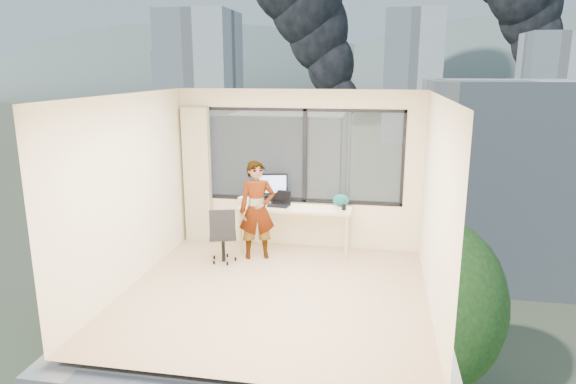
% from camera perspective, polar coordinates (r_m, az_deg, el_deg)
% --- Properties ---
extents(floor, '(4.00, 4.00, 0.01)m').
position_cam_1_polar(floor, '(6.93, -1.50, -11.24)').
color(floor, '#DAB98E').
rests_on(floor, ground).
extents(ceiling, '(4.00, 4.00, 0.01)m').
position_cam_1_polar(ceiling, '(6.29, -1.65, 10.78)').
color(ceiling, white).
rests_on(ceiling, ground).
extents(wall_front, '(4.00, 0.01, 2.60)m').
position_cam_1_polar(wall_front, '(4.64, -6.66, -6.85)').
color(wall_front, '#F6E2BE').
rests_on(wall_front, ground).
extents(wall_left, '(0.01, 4.00, 2.60)m').
position_cam_1_polar(wall_left, '(7.16, -17.44, -0.02)').
color(wall_left, '#F6E2BE').
rests_on(wall_left, ground).
extents(wall_right, '(0.01, 4.00, 2.60)m').
position_cam_1_polar(wall_right, '(6.40, 16.26, -1.54)').
color(wall_right, '#F6E2BE').
rests_on(wall_right, ground).
extents(window_wall, '(3.30, 0.16, 1.55)m').
position_cam_1_polar(window_wall, '(8.36, 1.56, 4.08)').
color(window_wall, black).
rests_on(window_wall, ground).
extents(curtain, '(0.45, 0.14, 2.30)m').
position_cam_1_polar(curtain, '(8.76, -10.11, 1.82)').
color(curtain, beige).
rests_on(curtain, floor).
extents(desk, '(1.80, 0.60, 0.75)m').
position_cam_1_polar(desk, '(8.31, 0.81, -4.13)').
color(desk, '#CCB089').
rests_on(desk, floor).
extents(chair, '(0.57, 0.57, 0.90)m').
position_cam_1_polar(chair, '(7.90, -7.30, -4.67)').
color(chair, black).
rests_on(chair, floor).
extents(person, '(0.65, 0.53, 1.55)m').
position_cam_1_polar(person, '(7.93, -3.48, -2.03)').
color(person, '#2D2D33').
rests_on(person, floor).
extents(monitor, '(0.52, 0.21, 0.51)m').
position_cam_1_polar(monitor, '(8.34, -1.79, 0.42)').
color(monitor, black).
rests_on(monitor, desk).
extents(game_console, '(0.38, 0.35, 0.08)m').
position_cam_1_polar(game_console, '(8.55, -4.26, -0.78)').
color(game_console, white).
rests_on(game_console, desk).
extents(laptop, '(0.39, 0.41, 0.22)m').
position_cam_1_polar(laptop, '(8.22, -1.03, -0.84)').
color(laptop, black).
rests_on(laptop, desk).
extents(cellphone, '(0.10, 0.06, 0.01)m').
position_cam_1_polar(cellphone, '(8.21, -4.20, -1.64)').
color(cellphone, black).
rests_on(cellphone, desk).
extents(pen_cup, '(0.08, 0.08, 0.09)m').
position_cam_1_polar(pen_cup, '(8.06, 6.27, -1.69)').
color(pen_cup, black).
rests_on(pen_cup, desk).
extents(handbag, '(0.26, 0.15, 0.20)m').
position_cam_1_polar(handbag, '(8.24, 5.95, -0.93)').
color(handbag, '#0D5346').
rests_on(handbag, desk).
extents(exterior_ground, '(400.00, 400.00, 0.04)m').
position_cam_1_polar(exterior_ground, '(127.28, 9.64, 5.86)').
color(exterior_ground, '#515B3D').
rests_on(exterior_ground, ground).
extents(near_bldg_a, '(16.00, 12.00, 14.00)m').
position_cam_1_polar(near_bldg_a, '(38.87, -5.45, -1.16)').
color(near_bldg_a, beige).
rests_on(near_bldg_a, exterior_ground).
extents(near_bldg_b, '(14.00, 13.00, 16.00)m').
position_cam_1_polar(near_bldg_b, '(46.29, 23.42, 1.44)').
color(near_bldg_b, white).
rests_on(near_bldg_b, exterior_ground).
extents(far_tower_a, '(14.00, 14.00, 28.00)m').
position_cam_1_polar(far_tower_a, '(107.50, -9.69, 11.94)').
color(far_tower_a, silver).
rests_on(far_tower_a, exterior_ground).
extents(far_tower_b, '(13.00, 13.00, 30.00)m').
position_cam_1_polar(far_tower_b, '(126.34, 13.63, 12.44)').
color(far_tower_b, silver).
rests_on(far_tower_b, exterior_ground).
extents(far_tower_c, '(15.00, 15.00, 26.00)m').
position_cam_1_polar(far_tower_c, '(152.59, 27.42, 10.72)').
color(far_tower_c, silver).
rests_on(far_tower_c, exterior_ground).
extents(far_tower_d, '(16.00, 14.00, 22.00)m').
position_cam_1_polar(far_tower_d, '(167.85, -11.39, 11.40)').
color(far_tower_d, silver).
rests_on(far_tower_d, exterior_ground).
extents(hill_a, '(288.00, 216.00, 90.00)m').
position_cam_1_polar(hill_a, '(348.38, -10.31, 10.69)').
color(hill_a, slate).
rests_on(hill_a, exterior_ground).
extents(hill_b, '(300.00, 220.00, 96.00)m').
position_cam_1_polar(hill_b, '(341.18, 27.45, 9.33)').
color(hill_b, slate).
rests_on(hill_b, exterior_ground).
extents(tree_a, '(7.00, 7.00, 8.00)m').
position_cam_1_polar(tree_a, '(35.47, -20.01, -8.54)').
color(tree_a, '#254918').
rests_on(tree_a, exterior_ground).
extents(tree_b, '(7.60, 7.60, 9.00)m').
position_cam_1_polar(tree_b, '(27.29, 15.24, -13.91)').
color(tree_b, '#254918').
rests_on(tree_b, exterior_ground).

